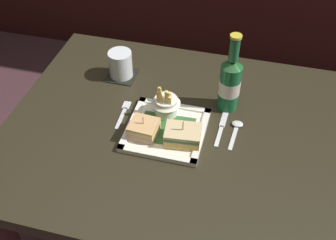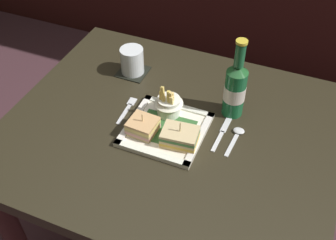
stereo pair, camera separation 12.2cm
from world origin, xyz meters
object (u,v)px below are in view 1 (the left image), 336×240
water_glass (121,66)px  fries_cup (166,103)px  dining_table (170,154)px  sandwich_half_left (144,129)px  square_plate (166,130)px  beer_bottle (230,82)px  fork (123,113)px  knife (222,127)px  sandwich_half_right (183,135)px  spoon (236,128)px

water_glass → fries_cup: bearing=-38.3°
dining_table → sandwich_half_left: sandwich_half_left is taller
square_plate → fries_cup: size_ratio=2.16×
square_plate → water_glass: size_ratio=2.52×
square_plate → water_glass: 0.32m
beer_bottle → fork: beer_bottle is taller
knife → dining_table: bearing=-165.9°
square_plate → beer_bottle: bearing=44.6°
beer_bottle → sandwich_half_right: bearing=-117.8°
spoon → square_plate: bearing=-162.7°
beer_bottle → knife: 0.14m
spoon → knife: bearing=-172.9°
sandwich_half_right → fork: size_ratio=0.82×
beer_bottle → fries_cup: bearing=-152.7°
dining_table → sandwich_half_right: (0.05, -0.05, 0.16)m
square_plate → beer_bottle: 0.25m
knife → spoon: bearing=7.1°
square_plate → fries_cup: bearing=105.0°
fork → spoon: size_ratio=1.05×
spoon → fork: bearing=-176.7°
square_plate → water_glass: bearing=134.2°
sandwich_half_left → knife: 0.24m
sandwich_half_right → beer_bottle: (0.10, 0.19, 0.07)m
dining_table → beer_bottle: bearing=42.1°
sandwich_half_left → fork: 0.13m
dining_table → beer_bottle: size_ratio=3.79×
square_plate → fries_cup: 0.08m
dining_table → fork: bearing=171.7°
dining_table → spoon: (0.20, 0.04, 0.13)m
sandwich_half_right → beer_bottle: beer_bottle is taller
square_plate → sandwich_half_right: sandwich_half_right is taller
fries_cup → beer_bottle: size_ratio=0.41×
water_glass → knife: size_ratio=0.58×
sandwich_half_right → fork: (-0.21, 0.08, -0.03)m
fries_cup → spoon: fries_cup is taller
square_plate → fork: 0.16m
fries_cup → fork: 0.15m
sandwich_half_right → water_glass: size_ratio=1.19×
fries_cup → beer_bottle: bearing=27.3°
water_glass → knife: 0.42m
fries_cup → sandwich_half_left: bearing=-112.1°
knife → fries_cup: bearing=177.3°
dining_table → knife: 0.20m
sandwich_half_right → beer_bottle: size_ratio=0.41×
dining_table → knife: size_ratio=6.30×
beer_bottle → spoon: (0.04, -0.10, -0.09)m
dining_table → fork: 0.20m
sandwich_half_left → sandwich_half_right: 0.12m
sandwich_half_right → square_plate: bearing=149.3°
sandwich_half_right → water_glass: water_glass is taller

